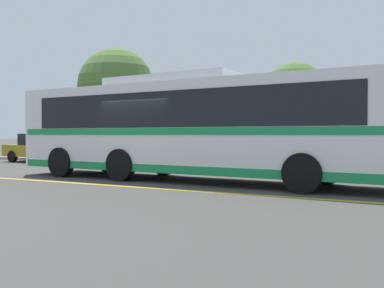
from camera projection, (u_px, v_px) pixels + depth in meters
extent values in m
plane|color=#423F3D|center=(148.00, 179.00, 14.42)|extent=(220.00, 220.00, 0.00)
cube|color=gold|center=(154.00, 188.00, 12.06)|extent=(32.51, 0.20, 0.01)
cube|color=#99999E|center=(253.00, 167.00, 18.93)|extent=(40.51, 0.36, 0.15)
cube|color=silver|center=(192.00, 127.00, 13.97)|extent=(12.63, 3.20, 2.69)
cube|color=black|center=(192.00, 111.00, 13.95)|extent=(10.89, 3.14, 1.05)
cube|color=#198C4C|center=(192.00, 132.00, 13.97)|extent=(12.39, 3.23, 0.20)
cube|color=#198C4C|center=(192.00, 167.00, 13.99)|extent=(12.39, 3.22, 0.24)
cube|color=silver|center=(175.00, 81.00, 14.26)|extent=(4.49, 2.23, 0.27)
cylinder|color=black|center=(328.00, 167.00, 13.00)|extent=(1.01, 0.34, 1.00)
cylinder|color=black|center=(303.00, 173.00, 10.97)|extent=(1.01, 0.34, 1.00)
cylinder|color=black|center=(164.00, 161.00, 15.98)|extent=(1.01, 0.34, 1.00)
cylinder|color=black|center=(121.00, 165.00, 13.94)|extent=(1.01, 0.34, 1.00)
cylinder|color=black|center=(108.00, 159.00, 17.34)|extent=(1.01, 0.34, 1.00)
cylinder|color=black|center=(61.00, 162.00, 15.30)|extent=(1.01, 0.34, 1.00)
cube|color=olive|center=(43.00, 151.00, 23.30)|extent=(4.54, 2.02, 0.60)
cube|color=black|center=(41.00, 139.00, 23.35)|extent=(1.97, 1.63, 0.58)
cylinder|color=black|center=(73.00, 157.00, 23.26)|extent=(0.61, 0.24, 0.60)
cylinder|color=black|center=(48.00, 158.00, 21.90)|extent=(0.61, 0.24, 0.60)
cylinder|color=black|center=(38.00, 155.00, 24.72)|extent=(0.61, 0.24, 0.60)
cylinder|color=black|center=(13.00, 156.00, 23.36)|extent=(0.61, 0.24, 0.60)
cube|color=navy|center=(129.00, 154.00, 20.15)|extent=(4.25, 2.10, 0.55)
cube|color=black|center=(127.00, 142.00, 20.18)|extent=(1.84, 1.71, 0.51)
cylinder|color=black|center=(163.00, 160.00, 20.43)|extent=(0.61, 0.24, 0.60)
cylinder|color=black|center=(145.00, 162.00, 18.86)|extent=(0.61, 0.24, 0.60)
cylinder|color=black|center=(116.00, 158.00, 21.46)|extent=(0.61, 0.24, 0.60)
cylinder|color=black|center=(94.00, 160.00, 19.88)|extent=(0.61, 0.24, 0.60)
cube|color=silver|center=(252.00, 157.00, 17.59)|extent=(4.82, 1.87, 0.52)
cube|color=black|center=(255.00, 143.00, 17.52)|extent=(2.05, 1.56, 0.56)
cylinder|color=black|center=(210.00, 164.00, 17.64)|extent=(0.61, 0.22, 0.60)
cylinder|color=black|center=(227.00, 161.00, 19.02)|extent=(0.61, 0.22, 0.60)
cylinder|color=black|center=(282.00, 166.00, 16.16)|extent=(0.61, 0.22, 0.60)
cylinder|color=black|center=(295.00, 164.00, 17.55)|extent=(0.61, 0.22, 0.60)
cylinder|color=#513823|center=(294.00, 142.00, 20.71)|extent=(0.28, 0.28, 2.22)
sphere|color=#4C7033|center=(295.00, 94.00, 20.66)|extent=(2.93, 2.93, 2.93)
cylinder|color=#513823|center=(116.00, 138.00, 24.41)|extent=(0.28, 0.28, 2.53)
sphere|color=#4C7033|center=(116.00, 86.00, 24.35)|extent=(4.10, 4.10, 4.10)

